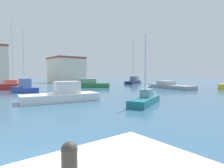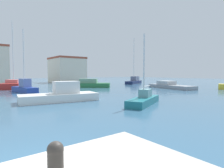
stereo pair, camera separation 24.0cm
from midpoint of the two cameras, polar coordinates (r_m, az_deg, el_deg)
name	(u,v)px [view 2 (the right image)]	position (r m, az deg, el deg)	size (l,w,h in m)	color
water	(96,90)	(29.57, -4.74, -1.74)	(160.00, 160.00, 0.00)	#38607F
mooring_bollard	(56,160)	(3.22, -14.58, -21.31)	(0.26, 0.26, 0.63)	#38332D
sailboat_teal_far_right	(144,99)	(15.81, 10.09, -4.56)	(5.09, 3.39, 5.77)	#1E707A
motorboat_green_outer_mooring	(88,84)	(35.00, -7.13, -0.08)	(8.05, 7.31, 1.58)	#28703D
sailboat_navy_behind_lamppost	(134,81)	(47.43, 6.87, 0.95)	(7.50, 5.15, 11.23)	#19234C
sailboat_blue_distant_east	(25,87)	(28.12, -24.76, -0.94)	(2.38, 5.38, 8.54)	#233D93
motorboat_white_inner_mooring	(61,95)	(17.86, -14.82, -3.26)	(7.16, 3.36, 1.83)	white
sailboat_red_center_channel	(14,85)	(36.80, -27.48, -0.19)	(5.58, 8.96, 11.55)	#B22823
motorboat_grey_mid_harbor	(170,86)	(33.96, 17.32, -0.50)	(4.26, 9.26, 1.24)	gray
harbor_office	(67,70)	(55.23, -13.41, 4.18)	(8.00, 9.56, 7.10)	beige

